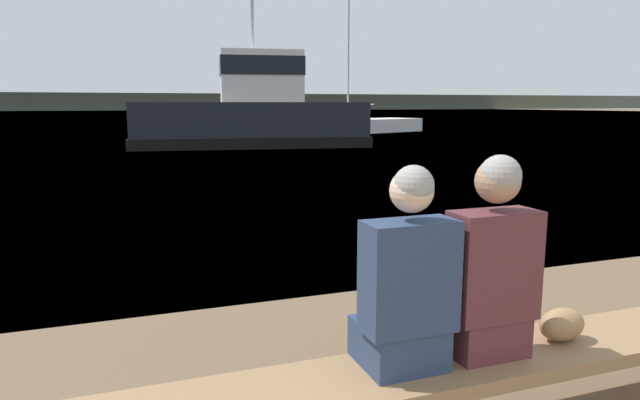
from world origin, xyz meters
name	(u,v)px	position (x,y,z in m)	size (l,w,h in m)	color
water_surface	(114,112)	(0.00, 125.25, 0.00)	(240.00, 240.00, 0.00)	#386084
far_shoreline	(112,102)	(0.00, 167.69, 2.30)	(600.00, 12.00, 4.59)	#424738
bench_main	(361,391)	(0.28, 2.82, 0.38)	(8.56, 0.53, 0.46)	#8E6B47
person_left	(406,285)	(0.52, 2.82, 0.90)	(0.46, 0.41, 1.04)	navy
person_right	(490,270)	(1.01, 2.82, 0.92)	(0.46, 0.42, 1.07)	#56282D
shopping_bag	(562,325)	(1.52, 2.83, 0.55)	(0.28, 0.17, 0.19)	#9E754C
tugboat_red	(253,117)	(4.78, 23.84, 1.24)	(10.00, 4.57, 7.14)	black
moored_sailboat	(354,126)	(13.20, 32.76, 0.44)	(10.23, 6.14, 9.75)	silver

